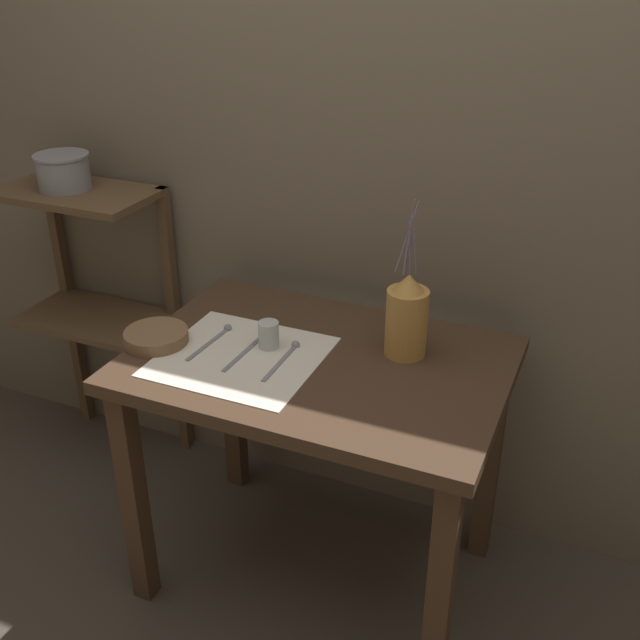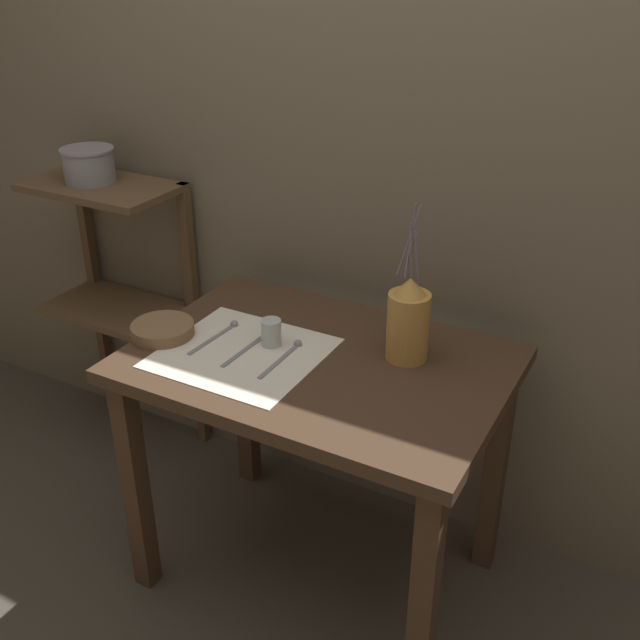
% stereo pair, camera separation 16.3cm
% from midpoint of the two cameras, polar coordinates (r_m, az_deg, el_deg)
% --- Properties ---
extents(ground_plane, '(12.00, 12.00, 0.00)m').
position_cam_midpoint_polar(ground_plane, '(2.55, 1.81, -18.53)').
color(ground_plane, '#473F35').
extents(stone_wall_back, '(7.00, 0.06, 2.40)m').
position_cam_midpoint_polar(stone_wall_back, '(2.29, 7.64, 11.14)').
color(stone_wall_back, '#6B5E4C').
rests_on(stone_wall_back, ground_plane).
extents(wooden_table, '(1.03, 0.71, 0.79)m').
position_cam_midpoint_polar(wooden_table, '(2.12, 2.07, -5.95)').
color(wooden_table, '#422D1E').
rests_on(wooden_table, ground_plane).
extents(wooden_shelf_unit, '(0.53, 0.31, 1.07)m').
position_cam_midpoint_polar(wooden_shelf_unit, '(2.81, -13.45, 3.92)').
color(wooden_shelf_unit, brown).
rests_on(wooden_shelf_unit, ground_plane).
extents(linen_cloth, '(0.43, 0.41, 0.00)m').
position_cam_midpoint_polar(linen_cloth, '(2.08, -3.72, -2.56)').
color(linen_cloth, silver).
rests_on(linen_cloth, wooden_table).
extents(pitcher_with_flowers, '(0.12, 0.12, 0.45)m').
position_cam_midpoint_polar(pitcher_with_flowers, '(2.03, 9.04, -0.14)').
color(pitcher_with_flowers, '#B7843D').
rests_on(pitcher_with_flowers, wooden_table).
extents(wooden_bowl, '(0.18, 0.18, 0.04)m').
position_cam_midpoint_polar(wooden_bowl, '(2.19, -9.82, -0.79)').
color(wooden_bowl, brown).
rests_on(wooden_bowl, wooden_table).
extents(glass_tumbler_near, '(0.06, 0.06, 0.08)m').
position_cam_midpoint_polar(glass_tumbler_near, '(2.10, -1.46, -0.95)').
color(glass_tumbler_near, '#B7C1BC').
rests_on(glass_tumbler_near, wooden_table).
extents(spoon_outer, '(0.03, 0.22, 0.02)m').
position_cam_midpoint_polar(spoon_outer, '(2.19, -5.12, -0.83)').
color(spoon_outer, gray).
rests_on(spoon_outer, wooden_table).
extents(knife_center, '(0.02, 0.20, 0.00)m').
position_cam_midpoint_polar(knife_center, '(2.08, -3.57, -2.38)').
color(knife_center, gray).
rests_on(knife_center, wooden_table).
extents(spoon_inner, '(0.02, 0.22, 0.02)m').
position_cam_midpoint_polar(spoon_inner, '(2.08, -0.03, -2.41)').
color(spoon_inner, gray).
rests_on(spoon_inner, wooden_table).
extents(metal_pot_large, '(0.18, 0.18, 0.12)m').
position_cam_midpoint_polar(metal_pot_large, '(2.68, -15.54, 11.36)').
color(metal_pot_large, gray).
rests_on(metal_pot_large, wooden_shelf_unit).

